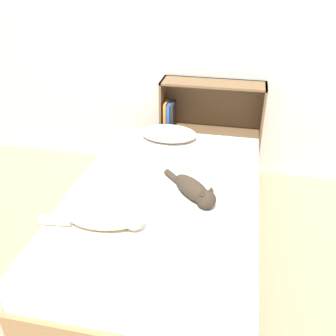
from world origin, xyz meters
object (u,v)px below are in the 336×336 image
at_px(cat_light, 105,217).
at_px(cat_dark, 195,191).
at_px(pillow, 169,133).
at_px(bookshelf, 208,128).
at_px(bed, 164,223).

xyz_separation_m(cat_light, cat_dark, (0.46, 0.40, -0.02)).
relative_size(cat_light, cat_dark, 1.49).
xyz_separation_m(pillow, cat_light, (-0.12, -1.23, 0.03)).
height_order(pillow, bookshelf, bookshelf).
xyz_separation_m(bed, bookshelf, (0.16, 1.21, 0.22)).
bearing_deg(bookshelf, bed, -97.65).
bearing_deg(cat_dark, cat_light, -92.52).
xyz_separation_m(bed, pillow, (-0.13, 0.80, 0.32)).
height_order(bed, pillow, pillow).
bearing_deg(bookshelf, cat_light, -104.04).
relative_size(pillow, cat_dark, 1.14).
bearing_deg(cat_light, cat_dark, 34.70).
relative_size(bed, cat_light, 3.14).
distance_m(pillow, cat_light, 1.24).
bearing_deg(cat_light, bookshelf, 69.50).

